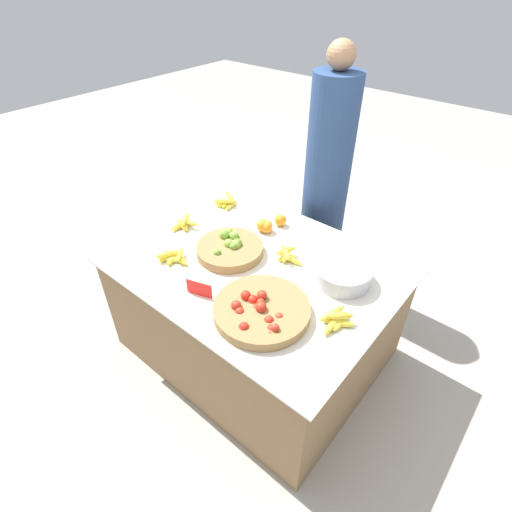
{
  "coord_description": "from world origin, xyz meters",
  "views": [
    {
      "loc": [
        1.09,
        -1.29,
        2.04
      ],
      "look_at": [
        0.0,
        0.0,
        0.74
      ],
      "focal_mm": 28.0,
      "sensor_mm": 36.0,
      "label": 1
    }
  ],
  "objects": [
    {
      "name": "metal_bowl",
      "position": [
        0.43,
        0.17,
        0.73
      ],
      "size": [
        0.29,
        0.29,
        0.09
      ],
      "color": "#B7B7BF",
      "rests_on": "market_table"
    },
    {
      "name": "banana_bunch_front_right",
      "position": [
        0.1,
        0.14,
        0.72
      ],
      "size": [
        0.18,
        0.13,
        0.06
      ],
      "color": "yellow",
      "rests_on": "market_table"
    },
    {
      "name": "tomato_basket",
      "position": [
        0.27,
        -0.28,
        0.72
      ],
      "size": [
        0.45,
        0.45,
        0.09
      ],
      "color": "olive",
      "rests_on": "market_table"
    },
    {
      "name": "lime_bowl",
      "position": [
        -0.17,
        -0.02,
        0.72
      ],
      "size": [
        0.37,
        0.37,
        0.1
      ],
      "color": "olive",
      "rests_on": "market_table"
    },
    {
      "name": "banana_bunch_front_left",
      "position": [
        0.56,
        -0.1,
        0.72
      ],
      "size": [
        0.15,
        0.19,
        0.06
      ],
      "color": "yellow",
      "rests_on": "market_table"
    },
    {
      "name": "vendor_person",
      "position": [
        -0.09,
        0.83,
        0.78
      ],
      "size": [
        0.3,
        0.3,
        1.66
      ],
      "color": "navy",
      "rests_on": "ground_plane"
    },
    {
      "name": "ground_plane",
      "position": [
        0.0,
        0.0,
        0.0
      ],
      "size": [
        12.0,
        12.0,
        0.0
      ],
      "primitive_type": "plane",
      "color": "#ADA599"
    },
    {
      "name": "banana_bunch_middle_left",
      "position": [
        -0.56,
        -0.01,
        0.71
      ],
      "size": [
        0.16,
        0.18,
        0.06
      ],
      "color": "yellow",
      "rests_on": "market_table"
    },
    {
      "name": "orange_pile",
      "position": [
        -0.15,
        0.3,
        0.72
      ],
      "size": [
        0.12,
        0.19,
        0.08
      ],
      "color": "orange",
      "rests_on": "market_table"
    },
    {
      "name": "banana_bunch_middle_right",
      "position": [
        -0.36,
        -0.27,
        0.71
      ],
      "size": [
        0.2,
        0.17,
        0.06
      ],
      "color": "yellow",
      "rests_on": "market_table"
    },
    {
      "name": "market_table",
      "position": [
        0.0,
        0.0,
        0.34
      ],
      "size": [
        1.48,
        1.14,
        0.69
      ],
      "color": "olive",
      "rests_on": "ground_plane"
    },
    {
      "name": "banana_bunch_front_center",
      "position": [
        -0.55,
        0.35,
        0.71
      ],
      "size": [
        0.17,
        0.17,
        0.06
      ],
      "color": "yellow",
      "rests_on": "market_table"
    },
    {
      "name": "price_sign",
      "position": [
        -0.05,
        -0.37,
        0.73
      ],
      "size": [
        0.13,
        0.05,
        0.08
      ],
      "rotation": [
        0.0,
        0.0,
        0.31
      ],
      "color": "red",
      "rests_on": "market_table"
    }
  ]
}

